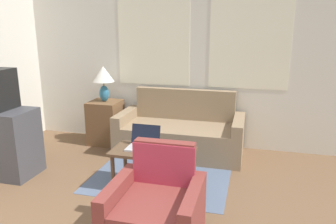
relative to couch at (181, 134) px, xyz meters
The scene contains 10 objects.
wall_back 1.15m from the couch, 58.24° to the left, with size 6.55×0.06×2.60m.
rug 0.67m from the couch, 94.77° to the right, with size 1.62×1.77×0.01m.
couch is the anchor object (origin of this frame).
armchair 2.09m from the couch, 82.91° to the right, with size 0.72×0.71×0.82m.
side_table 1.21m from the couch, behind, with size 0.45×0.45×0.66m.
table_lamp 1.43m from the couch, behind, with size 0.32×0.32×0.53m.
coffee_table 1.17m from the couch, 92.53° to the right, with size 0.90×0.45×0.46m.
laptop 1.15m from the couch, 99.01° to the right, with size 0.33×0.29×0.24m.
cup_navy 1.17m from the couch, 78.88° to the right, with size 0.08×0.08×0.07m.
cup_yellow 1.22m from the couch, 83.58° to the right, with size 0.07×0.07×0.09m.
Camera 1 is at (0.69, -1.30, 1.76)m, focal length 35.00 mm.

